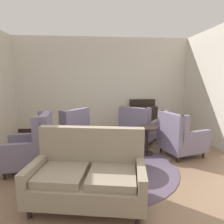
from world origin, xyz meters
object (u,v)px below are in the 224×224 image
object	(u,v)px
settee	(88,175)
sideboard	(143,117)
coffee_table	(117,150)
armchair_back_corner	(33,147)
armchair_near_window	(180,137)
side_table	(147,138)
armchair_foreground_right	(70,133)
porcelain_vase	(114,139)
armchair_beside_settee	(138,128)

from	to	relation	value
settee	sideboard	size ratio (longest dim) A/B	1.59
coffee_table	armchair_back_corner	world-z (taller)	armchair_back_corner
armchair_near_window	armchair_back_corner	world-z (taller)	armchair_back_corner
sideboard	settee	bearing A→B (deg)	-115.24
armchair_near_window	side_table	bearing A→B (deg)	63.89
coffee_table	settee	size ratio (longest dim) A/B	0.55
armchair_foreground_right	sideboard	distance (m)	2.64
armchair_foreground_right	settee	bearing A→B (deg)	55.99
porcelain_vase	armchair_back_corner	bearing A→B (deg)	178.09
settee	armchair_back_corner	distance (m)	1.53
settee	sideboard	bearing A→B (deg)	75.10
coffee_table	porcelain_vase	world-z (taller)	porcelain_vase
armchair_beside_settee	armchair_foreground_right	distance (m)	1.81
porcelain_vase	armchair_beside_settee	size ratio (longest dim) A/B	0.28
armchair_back_corner	armchair_foreground_right	bearing A→B (deg)	145.74
side_table	settee	bearing A→B (deg)	-128.02
armchair_back_corner	side_table	xyz separation A→B (m)	(2.37, 0.56, -0.06)
side_table	armchair_foreground_right	bearing A→B (deg)	165.86
settee	armchair_foreground_right	xyz separation A→B (m)	(-0.51, 2.10, 0.03)
armchair_foreground_right	armchair_beside_settee	bearing A→B (deg)	142.62
armchair_near_window	armchair_foreground_right	world-z (taller)	armchair_foreground_right
armchair_beside_settee	porcelain_vase	bearing A→B (deg)	98.55
side_table	armchair_beside_settee	bearing A→B (deg)	91.40
armchair_back_corner	sideboard	world-z (taller)	armchair_back_corner
sideboard	coffee_table	bearing A→B (deg)	-114.11
armchair_near_window	side_table	xyz separation A→B (m)	(-0.72, 0.13, -0.03)
armchair_near_window	sideboard	xyz separation A→B (m)	(-0.33, 2.05, 0.06)
porcelain_vase	coffee_table	bearing A→B (deg)	-29.51
armchair_near_window	armchair_foreground_right	bearing A→B (deg)	61.10
armchair_foreground_right	sideboard	bearing A→B (deg)	166.00
settee	armchair_back_corner	xyz separation A→B (m)	(-1.08, 1.08, 0.04)
armchair_back_corner	coffee_table	bearing A→B (deg)	81.83
armchair_near_window	side_table	distance (m)	0.74
coffee_table	armchair_beside_settee	size ratio (longest dim) A/B	0.77
armchair_beside_settee	armchair_back_corner	xyz separation A→B (m)	(-2.35, -1.34, 0.03)
coffee_table	armchair_near_window	size ratio (longest dim) A/B	0.90
armchair_beside_settee	coffee_table	bearing A→B (deg)	100.86
armchair_beside_settee	armchair_back_corner	distance (m)	2.71
settee	armchair_beside_settee	xyz separation A→B (m)	(1.27, 2.43, 0.01)
porcelain_vase	armchair_beside_settee	distance (m)	1.62
armchair_near_window	armchair_foreground_right	size ratio (longest dim) A/B	0.93
armchair_near_window	armchair_foreground_right	xyz separation A→B (m)	(-2.53, 0.58, 0.01)
settee	side_table	distance (m)	2.09
armchair_beside_settee	armchair_back_corner	bearing A→B (deg)	67.90
armchair_back_corner	sideboard	bearing A→B (deg)	126.78
porcelain_vase	sideboard	xyz separation A→B (m)	(1.21, 2.54, -0.11)
armchair_beside_settee	side_table	distance (m)	0.78
porcelain_vase	side_table	size ratio (longest dim) A/B	0.52
armchair_back_corner	side_table	size ratio (longest dim) A/B	1.68
settee	armchair_near_window	size ratio (longest dim) A/B	1.63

